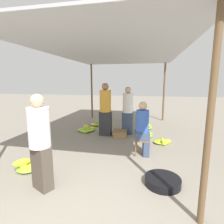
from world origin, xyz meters
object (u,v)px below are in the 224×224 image
Objects in this scene: banana_pile_left_0 at (27,166)px; shopper_walking_far at (128,110)px; vendor_foreground at (40,141)px; shopper_walking_mid at (105,109)px; banana_pile_right_2 at (147,127)px; vendor_seated at (143,128)px; banana_pile_left_1 at (86,129)px; banana_pile_right_1 at (162,142)px; basin_black at (163,181)px; stool at (142,142)px; banana_pile_left_2 at (97,124)px; banana_pile_right_0 at (146,135)px; crate_near at (120,133)px.

shopper_walking_far is (1.68, 2.91, 0.74)m from banana_pile_left_0.
vendor_foreground is 0.92× the size of shopper_walking_mid.
banana_pile_right_2 is at bearing 57.86° from banana_pile_left_0.
vendor_seated is at bearing -71.36° from shopper_walking_far.
vendor_seated is 2.09× the size of banana_pile_left_1.
vendor_foreground is 3.05× the size of banana_pile_right_1.
basin_black is (0.39, -1.21, -0.61)m from vendor_seated.
shopper_walking_far is (0.69, 0.31, -0.07)m from shopper_walking_mid.
banana_pile_right_1 is (0.56, 0.87, -0.26)m from stool.
basin_black is at bearing -49.87° from banana_pile_left_1.
banana_pile_left_0 is at bearing -150.60° from vendor_seated.
banana_pile_left_1 is (-2.03, 1.68, -0.25)m from stool.
stool is 0.65× the size of banana_pile_left_1.
vendor_foreground is at bearing -132.23° from stool.
vendor_seated is 2.13× the size of basin_black.
basin_black is 1.30× the size of banana_pile_right_2.
shopper_walking_far is at bearing 73.12° from vendor_foreground.
banana_pile_left_1 reaches higher than banana_pile_left_2.
shopper_walking_far reaches higher than stool.
banana_pile_right_2 is (2.32, 3.69, -0.01)m from banana_pile_left_0.
banana_pile_left_1 is 1.06× the size of banana_pile_right_0.
banana_pile_left_0 is 0.86× the size of banana_pile_left_1.
stool is 0.66× the size of basin_black.
crate_near is 0.24× the size of shopper_walking_mid.
banana_pile_left_1 reaches higher than banana_pile_right_1.
vendor_seated is (0.02, -0.00, 0.35)m from stool.
basin_black is 1.04× the size of banana_pile_right_0.
vendor_foreground is 3.89× the size of stool.
crate_near reaches higher than banana_pile_right_0.
basin_black is at bearing -57.25° from shopper_walking_mid.
shopper_walking_far is at bearing -1.01° from banana_pile_left_1.
crate_near is at bearing -47.16° from banana_pile_left_2.
crate_near is (-1.30, 0.44, 0.03)m from banana_pile_right_1.
vendor_foreground is at bearing -85.50° from banana_pile_left_2.
stool is at bearing -60.56° from crate_near.
banana_pile_right_0 is 0.75m from banana_pile_right_1.
shopper_walking_mid reaches higher than stool.
banana_pile_left_2 is at bearing 146.29° from shopper_walking_far.
crate_near is (-0.84, -1.12, 0.02)m from banana_pile_right_2.
banana_pile_left_1 is 2.12m from banana_pile_right_0.
banana_pile_right_2 is at bearing 94.84° from basin_black.
banana_pile_left_1 is (-0.47, 3.40, -0.74)m from vendor_foreground.
vendor_foreground is 2.68× the size of banana_pile_right_0.
shopper_walking_mid is at bearing 176.28° from crate_near.
banana_pile_left_2 is (-1.90, 2.56, -0.26)m from stool.
banana_pile_left_1 is at bearing -98.41° from banana_pile_left_2.
banana_pile_right_1 is 1.62m from banana_pile_right_2.
banana_pile_right_0 is (0.06, 1.44, -0.61)m from vendor_seated.
banana_pile_right_2 is (-0.46, 1.56, 0.02)m from banana_pile_right_1.
vendor_foreground reaches higher than banana_pile_right_1.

